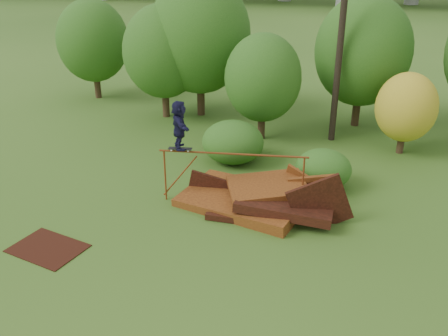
% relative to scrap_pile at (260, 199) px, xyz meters
% --- Properties ---
extents(ground, '(240.00, 240.00, 0.00)m').
position_rel_scrap_pile_xyz_m(ground, '(-0.29, -2.54, -0.34)').
color(ground, '#2D5116').
rests_on(ground, ground).
extents(scrap_pile, '(6.00, 3.49, 2.18)m').
position_rel_scrap_pile_xyz_m(scrap_pile, '(0.00, 0.00, 0.00)').
color(scrap_pile, '#4A200D').
rests_on(scrap_pile, ground).
extents(grind_rail, '(4.91, 0.77, 1.87)m').
position_rel_scrap_pile_xyz_m(grind_rail, '(-0.95, 0.10, 1.14)').
color(grind_rail, brown).
rests_on(grind_rail, ground).
extents(skateboard, '(0.81, 0.32, 0.08)m').
position_rel_scrap_pile_xyz_m(skateboard, '(-2.70, -0.15, 1.60)').
color(skateboard, black).
rests_on(skateboard, grind_rail).
extents(skater, '(1.11, 1.57, 1.63)m').
position_rel_scrap_pile_xyz_m(skater, '(-2.70, -0.15, 2.43)').
color(skater, '#161534').
rests_on(skater, skateboard).
extents(flat_plate, '(2.34, 1.90, 0.03)m').
position_rel_scrap_pile_xyz_m(flat_plate, '(-5.48, -4.02, -0.33)').
color(flat_plate, black).
rests_on(flat_plate, ground).
extents(tree_0, '(3.95, 3.95, 5.57)m').
position_rel_scrap_pile_xyz_m(tree_0, '(-6.56, 8.22, 2.95)').
color(tree_0, black).
rests_on(tree_0, ground).
extents(tree_1, '(4.96, 4.96, 6.89)m').
position_rel_scrap_pile_xyz_m(tree_1, '(-4.92, 8.97, 3.70)').
color(tree_1, black).
rests_on(tree_1, ground).
extents(tree_2, '(3.35, 3.35, 4.72)m').
position_rel_scrap_pile_xyz_m(tree_2, '(-1.26, 6.45, 2.45)').
color(tree_2, black).
rests_on(tree_2, ground).
extents(tree_3, '(4.43, 4.43, 6.14)m').
position_rel_scrap_pile_xyz_m(tree_3, '(2.80, 9.41, 3.25)').
color(tree_3, black).
rests_on(tree_3, ground).
extents(tree_4, '(2.50, 2.50, 3.45)m').
position_rel_scrap_pile_xyz_m(tree_4, '(4.76, 6.32, 1.66)').
color(tree_4, black).
rests_on(tree_4, ground).
extents(tree_6, '(3.91, 3.91, 5.46)m').
position_rel_scrap_pile_xyz_m(tree_6, '(-11.55, 10.36, 2.87)').
color(tree_6, black).
rests_on(tree_6, ground).
extents(shrub_left, '(2.50, 2.31, 1.73)m').
position_rel_scrap_pile_xyz_m(shrub_left, '(-1.83, 3.51, 0.52)').
color(shrub_left, '#174412').
rests_on(shrub_left, ground).
extents(shrub_right, '(2.03, 1.86, 1.44)m').
position_rel_scrap_pile_xyz_m(shrub_right, '(1.87, 2.19, 0.38)').
color(shrub_right, '#174412').
rests_on(shrub_right, ground).
extents(utility_pole, '(1.40, 0.28, 10.60)m').
position_rel_scrap_pile_xyz_m(utility_pole, '(1.85, 7.14, 5.03)').
color(utility_pole, black).
rests_on(utility_pole, ground).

